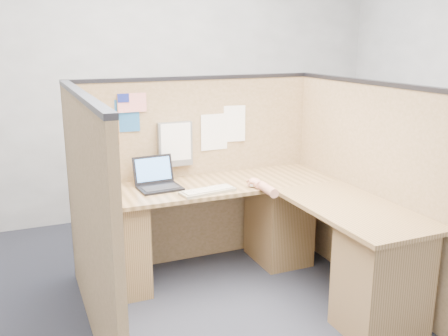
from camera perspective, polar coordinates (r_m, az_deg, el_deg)
name	(u,v)px	position (r m, az deg, el deg)	size (l,w,h in m)	color
floor	(248,312)	(3.56, 2.81, -16.08)	(5.00, 5.00, 0.00)	#21232F
wall_back	(154,81)	(5.20, -7.98, 9.85)	(5.00, 5.00, 0.00)	#959799
cubicle_partitions	(224,188)	(3.61, 0.02, -2.28)	(2.06, 1.83, 1.53)	brown
l_desk	(255,239)	(3.68, 3.54, -8.13)	(1.95, 1.75, 0.73)	brown
laptop	(158,180)	(3.77, -7.61, -1.38)	(0.32, 0.31, 0.22)	black
keyboard	(208,191)	(3.62, -1.86, -2.64)	(0.43, 0.20, 0.03)	gray
mouse	(254,184)	(3.76, 3.50, -1.86)	(0.10, 0.06, 0.04)	silver
hand_forearm	(264,187)	(3.65, 4.55, -2.16)	(0.10, 0.36, 0.08)	tan
blue_poster	(127,116)	(3.84, -11.00, 5.89)	(0.18, 0.00, 0.24)	#205894
american_flag	(129,105)	(3.82, -10.84, 7.10)	(0.22, 0.01, 0.38)	olive
file_holder	(175,144)	(3.95, -5.61, 2.75)	(0.27, 0.05, 0.35)	slate
paper_left	(232,124)	(4.12, 0.88, 5.07)	(0.23, 0.00, 0.30)	white
paper_right	(214,132)	(4.07, -1.13, 4.13)	(0.23, 0.00, 0.29)	white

